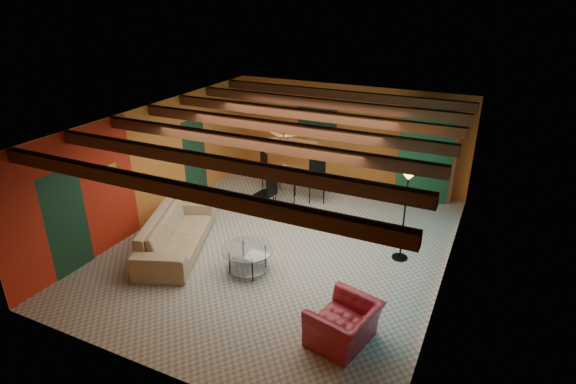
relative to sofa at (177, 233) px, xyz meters
The scene contains 11 objects.
room 3.02m from the sofa, 32.70° to the left, with size 6.52×8.01×2.71m.
sofa is the anchor object (origin of this frame).
armchair 4.21m from the sofa, 15.92° to the right, with size 1.02×0.89×0.66m, color maroon.
coffee_table 1.75m from the sofa, ahead, with size 1.00×1.00×0.51m, color silver, non-canonical shape.
dining_table 3.33m from the sofa, 73.70° to the left, with size 2.10×2.10×1.09m, color silver, non-canonical shape.
armoire 6.39m from the sofa, 49.48° to the left, with size 1.27×0.62×2.22m, color brown.
floor_lamp 4.62m from the sofa, 21.16° to the left, with size 0.39×0.39×1.94m, color black, non-canonical shape.
ceiling_fan 2.98m from the sofa, 30.30° to the left, with size 1.50×1.50×0.44m, color #472614, non-canonical shape.
painting 5.34m from the sofa, 78.63° to the left, with size 1.05×0.03×0.65m, color black.
potted_plant 6.67m from the sofa, 49.48° to the left, with size 0.40×0.35×0.45m, color #26661E.
vase 3.42m from the sofa, 73.70° to the left, with size 0.19×0.19×0.20m, color orange.
Camera 1 is at (3.81, -7.80, 5.05)m, focal length 29.18 mm.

